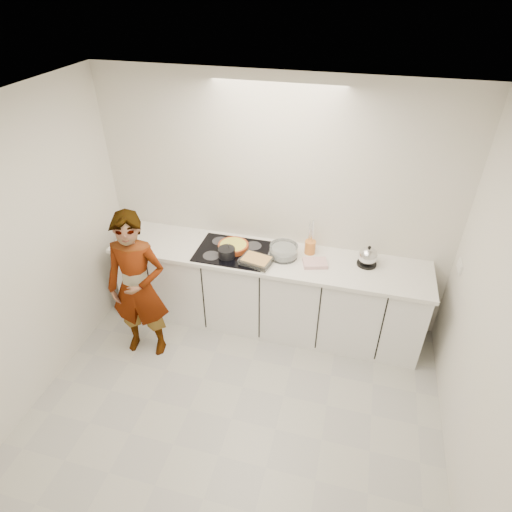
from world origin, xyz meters
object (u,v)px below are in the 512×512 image
(mixing_bowl, at_px, (284,252))
(kettle, at_px, (368,257))
(hob, at_px, (233,251))
(tart_dish, at_px, (233,246))
(saucepan, at_px, (227,253))
(utensil_crock, at_px, (310,247))
(baking_dish, at_px, (256,260))
(cook, at_px, (138,288))

(mixing_bowl, relative_size, kettle, 1.39)
(hob, distance_m, tart_dish, 0.06)
(kettle, bearing_deg, saucepan, -170.30)
(utensil_crock, bearing_deg, saucepan, -159.43)
(saucepan, distance_m, kettle, 1.38)
(utensil_crock, bearing_deg, tart_dish, -169.71)
(baking_dish, bearing_deg, hob, 152.74)
(baking_dish, distance_m, cook, 1.16)
(cook, bearing_deg, kettle, 12.85)
(saucepan, height_order, baking_dish, saucepan)
(hob, height_order, cook, cook)
(saucepan, relative_size, baking_dish, 0.64)
(baking_dish, relative_size, utensil_crock, 2.38)
(tart_dish, bearing_deg, kettle, 3.24)
(kettle, xyz_separation_m, cook, (-2.08, -0.76, -0.21))
(hob, distance_m, baking_dish, 0.33)
(cook, bearing_deg, baking_dish, 18.32)
(mixing_bowl, height_order, kettle, kettle)
(utensil_crock, xyz_separation_m, cook, (-1.51, -0.83, -0.19))
(baking_dish, bearing_deg, tart_dish, 147.11)
(utensil_crock, distance_m, cook, 1.73)
(hob, height_order, saucepan, saucepan)
(mixing_bowl, bearing_deg, kettle, 4.94)
(baking_dish, xyz_separation_m, mixing_bowl, (0.23, 0.20, 0.01))
(tart_dish, distance_m, utensil_crock, 0.78)
(hob, xyz_separation_m, cook, (-0.75, -0.64, -0.12))
(saucepan, relative_size, utensil_crock, 1.52)
(saucepan, height_order, kettle, kettle)
(saucepan, xyz_separation_m, baking_dish, (0.31, -0.03, -0.02))
(saucepan, xyz_separation_m, cook, (-0.72, -0.53, -0.18))
(mixing_bowl, relative_size, cook, 0.22)
(hob, xyz_separation_m, baking_dish, (0.29, -0.15, 0.04))
(hob, distance_m, utensil_crock, 0.78)
(hob, relative_size, cook, 0.45)
(baking_dish, xyz_separation_m, cook, (-1.04, -0.50, -0.16))
(hob, relative_size, mixing_bowl, 2.05)
(cook, bearing_deg, saucepan, 28.96)
(saucepan, bearing_deg, kettle, 9.70)
(baking_dish, height_order, utensil_crock, utensil_crock)
(baking_dish, distance_m, kettle, 1.08)
(hob, bearing_deg, utensil_crock, 13.38)
(kettle, bearing_deg, hob, -174.96)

